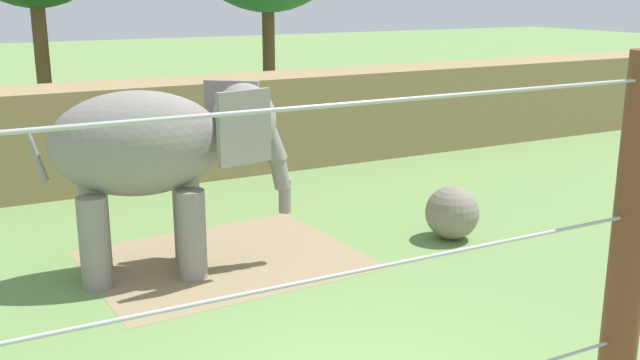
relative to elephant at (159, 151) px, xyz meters
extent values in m
cube|color=#937F5B|center=(1.00, 0.05, -1.95)|extent=(4.44, 3.68, 0.01)
cube|color=#997F56|center=(0.66, 5.89, -0.82)|extent=(36.00, 1.80, 2.28)
cylinder|color=gray|center=(0.49, 0.28, -1.25)|extent=(0.44, 0.44, 1.41)
cylinder|color=gray|center=(0.31, -0.47, -1.25)|extent=(0.44, 0.44, 1.41)
cylinder|color=gray|center=(-0.91, 0.61, -1.25)|extent=(0.44, 0.44, 1.41)
cylinder|color=gray|center=(-1.09, -0.15, -1.25)|extent=(0.44, 0.44, 1.41)
ellipsoid|color=gray|center=(-0.30, 0.07, 0.14)|extent=(2.86, 1.96, 1.61)
ellipsoid|color=gray|center=(1.30, -0.30, 0.42)|extent=(1.22, 1.30, 1.16)
cube|color=gray|center=(1.33, 0.31, 0.42)|extent=(0.77, 0.64, 1.11)
cube|color=gray|center=(1.06, -0.87, 0.42)|extent=(0.91, 0.29, 1.11)
cylinder|color=gray|center=(1.72, -0.40, 0.00)|extent=(0.55, 0.42, 0.63)
cylinder|color=gray|center=(1.84, -0.43, -0.44)|extent=(0.41, 0.34, 0.59)
cylinder|color=gray|center=(1.91, -0.44, -0.85)|extent=(0.25, 0.25, 0.55)
cylinder|color=gray|center=(-1.72, 0.40, 0.03)|extent=(0.32, 0.17, 0.80)
sphere|color=gray|center=(5.01, -0.87, -1.47)|extent=(0.96, 0.96, 0.96)
cylinder|color=#B7B7BC|center=(0.66, -8.13, 0.35)|extent=(10.89, 0.02, 0.02)
cylinder|color=brown|center=(7.81, 13.26, 0.13)|extent=(0.44, 0.44, 4.17)
cylinder|color=brown|center=(0.24, 13.45, 0.19)|extent=(0.44, 0.44, 4.29)
camera|label=1|loc=(-3.01, -10.88, 2.41)|focal=41.47mm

